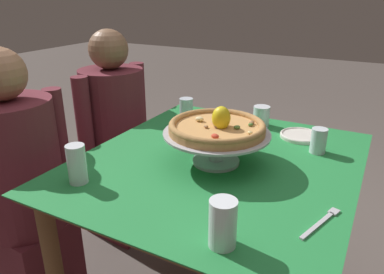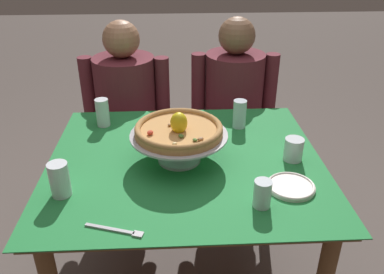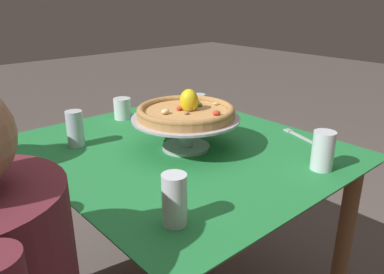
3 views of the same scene
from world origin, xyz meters
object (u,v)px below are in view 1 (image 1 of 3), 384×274
side_plate (300,135)px  water_glass_front_left (223,226)px  pizza (216,126)px  water_glass_back_right (186,114)px  water_glass_side_right (261,117)px  diner_left (23,195)px  water_glass_front_right (318,142)px  water_glass_back_left (77,167)px  pizza_stand (215,141)px  diner_right (116,143)px  dinner_fork (322,221)px

side_plate → water_glass_front_left: bearing=179.6°
pizza → water_glass_back_right: pizza is taller
water_glass_side_right → diner_left: 1.09m
pizza → water_glass_front_right: bearing=-49.2°
water_glass_back_right → water_glass_back_left: 0.64m
diner_left → water_glass_back_left: bearing=-98.8°
pizza_stand → water_glass_back_right: 0.40m
water_glass_front_left → diner_right: diner_right is taller
diner_left → dinner_fork: bearing=-85.9°
water_glass_front_right → diner_left: 1.21m
water_glass_back_left → side_plate: size_ratio=0.76×
water_glass_front_right → dinner_fork: bearing=-167.7°
water_glass_back_right → water_glass_side_right: bearing=-60.7°
pizza → diner_left: size_ratio=0.29×
dinner_fork → diner_left: 1.17m
water_glass_side_right → water_glass_back_left: 0.88m
water_glass_back_right → dinner_fork: 0.85m
pizza_stand → water_glass_front_right: bearing=-49.4°
pizza_stand → water_glass_back_left: size_ratio=2.91×
water_glass_back_right → diner_left: 0.78m
pizza_stand → water_glass_front_left: (-0.42, -0.21, -0.03)m
water_glass_front_left → side_plate: water_glass_front_left is taller
water_glass_back_left → dinner_fork: 0.76m
diner_right → pizza: bearing=-113.9°
water_glass_front_left → diner_left: (0.13, 0.95, -0.25)m
water_glass_side_right → water_glass_front_right: size_ratio=0.95×
pizza_stand → water_glass_back_left: water_glass_back_left is taller
water_glass_back_right → side_plate: water_glass_back_right is taller
pizza → water_glass_front_left: 0.48m
diner_left → side_plate: bearing=-54.6°
pizza_stand → pizza: (-0.00, -0.00, 0.06)m
side_plate → water_glass_back_right: bearing=102.4°
dinner_fork → water_glass_front_left: bearing=136.9°
pizza_stand → water_glass_front_left: size_ratio=3.04×
pizza → diner_right: 0.89m
pizza_stand → diner_left: size_ratio=0.33×
water_glass_front_left → diner_left: diner_left is taller
dinner_fork → diner_right: 1.30m
water_glass_back_right → diner_left: diner_left is taller
pizza → water_glass_back_left: 0.49m
water_glass_back_right → diner_right: (0.05, 0.47, -0.25)m
water_glass_back_left → side_plate: water_glass_back_left is taller
pizza_stand → water_glass_side_right: pizza_stand is taller
water_glass_front_left → diner_left: 0.99m
pizza → water_glass_back_right: bearing=44.5°
pizza_stand → water_glass_side_right: (0.46, -0.02, -0.05)m
water_glass_front_left → water_glass_front_right: bearing=-8.2°
water_glass_side_right → diner_left: size_ratio=0.08×
water_glass_front_left → pizza_stand: bearing=27.2°
pizza → water_glass_back_left: pizza is taller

